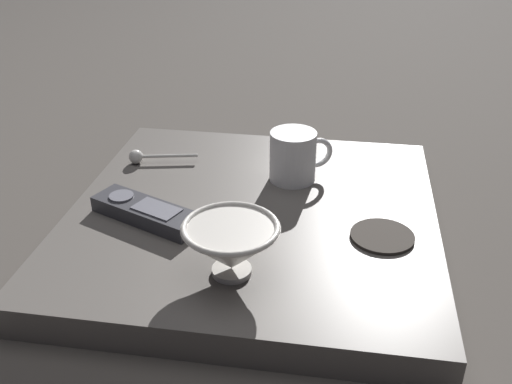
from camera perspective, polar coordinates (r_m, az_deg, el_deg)
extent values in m
plane|color=#47423D|center=(0.96, -0.32, -4.12)|extent=(6.00, 6.00, 0.00)
cube|color=#5B5651|center=(0.94, -0.32, -2.90)|extent=(0.58, 0.57, 0.05)
cylinder|color=beige|center=(0.79, -2.69, -7.53)|extent=(0.05, 0.05, 0.01)
cone|color=beige|center=(0.77, -2.75, -5.40)|extent=(0.13, 0.13, 0.06)
torus|color=beige|center=(0.75, -2.81, -3.42)|extent=(0.13, 0.13, 0.01)
cylinder|color=white|center=(1.00, 3.56, 3.45)|extent=(0.08, 0.08, 0.09)
torus|color=white|center=(1.01, 5.92, 3.79)|extent=(0.03, 0.05, 0.05)
cylinder|color=silver|center=(1.08, -8.37, 3.45)|extent=(0.03, 0.10, 0.01)
sphere|color=silver|center=(1.09, -11.48, 3.35)|extent=(0.03, 0.03, 0.03)
cube|color=#38383D|center=(0.91, -10.54, -1.93)|extent=(0.12, 0.19, 0.02)
cylinder|color=slate|center=(0.94, -12.84, -0.38)|extent=(0.04, 0.04, 0.00)
cube|color=slate|center=(0.89, -9.55, -1.60)|extent=(0.06, 0.08, 0.00)
cylinder|color=#332D28|center=(0.88, 12.06, -4.18)|extent=(0.09, 0.09, 0.01)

